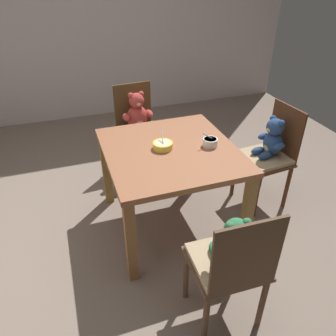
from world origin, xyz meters
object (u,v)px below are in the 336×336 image
object	(u,v)px
porridge_bowl_white_near_right	(210,142)
porridge_bowl_yellow_center	(163,145)
teddy_chair_near_right	(270,149)
dining_table	(170,161)
teddy_chair_near_front	(231,257)
teddy_chair_far_center	(138,119)

from	to	relation	value
porridge_bowl_white_near_right	porridge_bowl_yellow_center	bearing A→B (deg)	167.42
teddy_chair_near_right	porridge_bowl_yellow_center	size ratio (longest dim) A/B	5.70
dining_table	teddy_chair_near_front	distance (m)	0.95
porridge_bowl_yellow_center	porridge_bowl_white_near_right	distance (m)	0.36
dining_table	porridge_bowl_yellow_center	xyz separation A→B (m)	(-0.05, 0.02, 0.13)
teddy_chair_near_right	porridge_bowl_white_near_right	bearing A→B (deg)	2.35
teddy_chair_far_center	teddy_chair_near_front	bearing A→B (deg)	-3.49
teddy_chair_near_right	teddy_chair_far_center	distance (m)	1.31
teddy_chair_near_right	porridge_bowl_yellow_center	distance (m)	0.99
teddy_chair_near_right	dining_table	bearing A→B (deg)	-3.58
teddy_chair_far_center	porridge_bowl_white_near_right	distance (m)	1.07
teddy_chair_near_right	porridge_bowl_white_near_right	xyz separation A→B (m)	(-0.62, -0.08, 0.21)
teddy_chair_near_right	teddy_chair_near_front	size ratio (longest dim) A/B	1.00
dining_table	teddy_chair_far_center	size ratio (longest dim) A/B	1.16
porridge_bowl_white_near_right	dining_table	bearing A→B (deg)	169.50
dining_table	porridge_bowl_yellow_center	bearing A→B (deg)	155.89
teddy_chair_near_front	teddy_chair_near_right	bearing A→B (deg)	-40.69
teddy_chair_near_front	porridge_bowl_white_near_right	size ratio (longest dim) A/B	7.48
teddy_chair_near_front	teddy_chair_far_center	distance (m)	1.90
dining_table	teddy_chair_near_right	world-z (taller)	teddy_chair_near_right
dining_table	teddy_chair_near_right	size ratio (longest dim) A/B	1.14
dining_table	teddy_chair_far_center	xyz separation A→B (m)	(-0.01, 0.95, -0.06)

